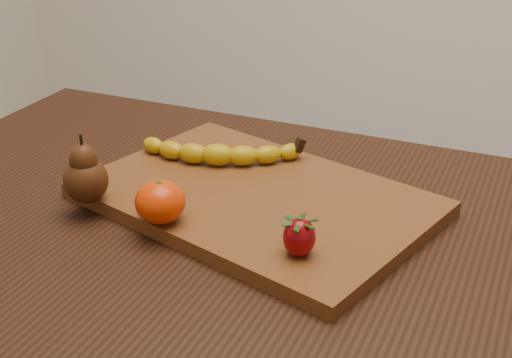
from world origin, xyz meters
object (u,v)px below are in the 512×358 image
at_px(mandarin, 160,202).
at_px(table, 212,276).
at_px(cutting_board, 256,199).
at_px(pear, 84,169).

bearing_deg(mandarin, table, 66.22).
bearing_deg(table, mandarin, -113.78).
height_order(table, cutting_board, cutting_board).
distance_m(pear, mandarin, 0.12).
xyz_separation_m(table, pear, (-0.15, -0.06, 0.16)).
bearing_deg(cutting_board, table, -117.86).
distance_m(cutting_board, mandarin, 0.15).
xyz_separation_m(pear, mandarin, (0.12, -0.01, -0.02)).
xyz_separation_m(table, mandarin, (-0.03, -0.07, 0.14)).
bearing_deg(mandarin, cutting_board, 57.13).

